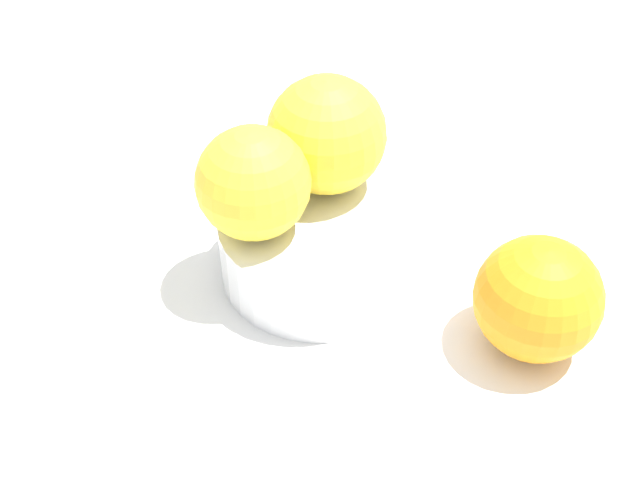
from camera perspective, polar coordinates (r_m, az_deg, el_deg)
ground_plane at (r=55.72cm, az=-0.00°, el=-2.86°), size 110.00×110.00×2.00cm
fruit_bowl at (r=53.58cm, az=-0.00°, el=-0.46°), size 13.18×13.18×4.50cm
orange_in_bowl_0 at (r=52.69cm, az=0.46°, el=7.37°), size 7.81×7.81×7.81cm
orange_in_bowl_1 at (r=49.31cm, az=-4.70°, el=4.00°), size 7.09×7.09×7.09cm
orange_loose_0 at (r=49.45cm, az=14.98°, el=-3.99°), size 7.58×7.58×7.58cm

